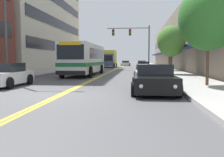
# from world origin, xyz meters

# --- Properties ---
(ground_plane) EXTENTS (240.00, 240.00, 0.00)m
(ground_plane) POSITION_xyz_m (0.00, 37.00, 0.00)
(ground_plane) COLOR #4C4C4F
(sidewalk_left) EXTENTS (3.41, 106.00, 0.18)m
(sidewalk_left) POSITION_xyz_m (-7.21, 37.00, 0.09)
(sidewalk_left) COLOR #9E9B96
(sidewalk_left) RESTS_ON ground_plane
(sidewalk_right) EXTENTS (3.41, 106.00, 0.18)m
(sidewalk_right) POSITION_xyz_m (7.21, 37.00, 0.09)
(sidewalk_right) COLOR #9E9B96
(sidewalk_right) RESTS_ON ground_plane
(centre_line) EXTENTS (0.34, 106.00, 0.01)m
(centre_line) POSITION_xyz_m (0.00, 37.00, 0.00)
(centre_line) COLOR yellow
(centre_line) RESTS_ON ground_plane
(storefront_row_right) EXTENTS (9.10, 68.00, 8.99)m
(storefront_row_right) POSITION_xyz_m (13.14, 37.00, 4.49)
(storefront_row_right) COLOR gray
(storefront_row_right) RESTS_ON ground_plane
(city_bus) EXTENTS (2.83, 11.24, 3.07)m
(city_bus) POSITION_xyz_m (-1.85, 14.21, 1.74)
(city_bus) COLOR silver
(city_bus) RESTS_ON ground_plane
(car_beige_parked_left_mid) EXTENTS (2.17, 4.72, 1.19)m
(car_beige_parked_left_mid) POSITION_xyz_m (-4.26, 29.20, 0.56)
(car_beige_parked_left_mid) COLOR #BCAD89
(car_beige_parked_left_mid) RESTS_ON ground_plane
(car_white_parked_left_far) EXTENTS (2.05, 4.24, 1.39)m
(car_white_parked_left_far) POSITION_xyz_m (-4.33, 3.08, 0.64)
(car_white_parked_left_far) COLOR white
(car_white_parked_left_far) RESTS_ON ground_plane
(car_black_parked_right_foreground) EXTENTS (2.16, 4.73, 1.37)m
(car_black_parked_right_foreground) POSITION_xyz_m (4.29, 1.20, 0.63)
(car_black_parked_right_foreground) COLOR black
(car_black_parked_right_foreground) RESTS_ON ground_plane
(car_dark_grey_parked_right_mid) EXTENTS (2.01, 4.78, 1.30)m
(car_dark_grey_parked_right_mid) POSITION_xyz_m (4.38, 23.52, 0.60)
(car_dark_grey_parked_right_mid) COLOR #38383D
(car_dark_grey_parked_right_mid) RESTS_ON ground_plane
(car_champagne_parked_right_far) EXTENTS (2.13, 4.24, 1.22)m
(car_champagne_parked_right_far) POSITION_xyz_m (4.30, 7.91, 0.57)
(car_champagne_parked_right_far) COLOR beige
(car_champagne_parked_right_far) RESTS_ON ground_plane
(car_slate_blue_parked_right_end) EXTENTS (2.02, 4.46, 1.34)m
(car_slate_blue_parked_right_end) POSITION_xyz_m (4.41, 39.13, 0.62)
(car_slate_blue_parked_right_end) COLOR #475675
(car_slate_blue_parked_right_end) RESTS_ON ground_plane
(car_silver_moving_lead) EXTENTS (2.21, 4.84, 1.25)m
(car_silver_moving_lead) POSITION_xyz_m (0.70, 50.88, 0.59)
(car_silver_moving_lead) COLOR #B7B7BC
(car_silver_moving_lead) RESTS_ON ground_plane
(box_truck) EXTENTS (2.81, 7.41, 3.40)m
(box_truck) POSITION_xyz_m (-2.15, 39.13, 1.71)
(box_truck) COLOR #475675
(box_truck) RESTS_ON ground_plane
(traffic_signal_mast) EXTENTS (6.28, 0.38, 6.52)m
(traffic_signal_mast) POSITION_xyz_m (3.08, 26.08, 4.66)
(traffic_signal_mast) COLOR #47474C
(traffic_signal_mast) RESTS_ON ground_plane
(street_lamp_left_near) EXTENTS (2.65, 0.28, 9.03)m
(street_lamp_left_near) POSITION_xyz_m (-4.96, 5.03, 5.33)
(street_lamp_left_near) COLOR #47474C
(street_lamp_left_near) RESTS_ON ground_plane
(street_tree_right_near) EXTENTS (3.29, 3.29, 5.52)m
(street_tree_right_near) POSITION_xyz_m (7.34, 3.22, 3.88)
(street_tree_right_near) COLOR brown
(street_tree_right_near) RESTS_ON sidewalk_right
(street_tree_right_mid) EXTENTS (2.73, 2.73, 4.69)m
(street_tree_right_mid) POSITION_xyz_m (6.77, 13.85, 3.35)
(street_tree_right_mid) COLOR brown
(street_tree_right_mid) RESTS_ON sidewalk_right
(street_tree_right_far) EXTENTS (3.20, 3.20, 5.64)m
(street_tree_right_far) POSITION_xyz_m (7.65, 22.24, 4.05)
(street_tree_right_far) COLOR brown
(street_tree_right_far) RESTS_ON sidewalk_right
(fire_hydrant) EXTENTS (0.32, 0.24, 0.85)m
(fire_hydrant) POSITION_xyz_m (5.95, 12.06, 0.60)
(fire_hydrant) COLOR yellow
(fire_hydrant) RESTS_ON sidewalk_right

